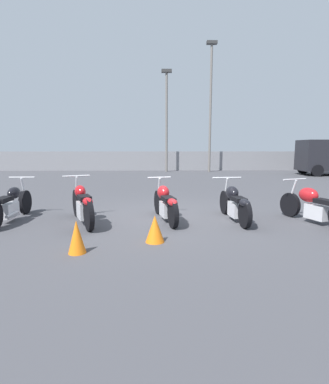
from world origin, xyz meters
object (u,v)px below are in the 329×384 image
(motorcycle_slot_0, at_px, (10,205))
(motorcycle_slot_2, at_px, (165,203))
(motorcycle_slot_3, at_px, (235,203))
(light_pole_right, at_px, (167,112))
(traffic_cone_near, at_px, (77,237))
(light_pole_left, at_px, (211,98))
(motorcycle_slot_1, at_px, (83,205))
(traffic_cone_far, at_px, (155,229))
(motorcycle_slot_4, at_px, (315,205))

(motorcycle_slot_0, height_order, motorcycle_slot_2, motorcycle_slot_0)
(motorcycle_slot_0, distance_m, motorcycle_slot_3, 5.23)
(light_pole_right, distance_m, traffic_cone_near, 17.11)
(light_pole_left, relative_size, light_pole_right, 1.25)
(motorcycle_slot_0, bearing_deg, light_pole_right, 72.91)
(light_pole_left, height_order, motorcycle_slot_3, light_pole_left)
(light_pole_right, xyz_separation_m, motorcycle_slot_3, (1.15, -14.42, -3.73))
(light_pole_right, height_order, motorcycle_slot_3, light_pole_right)
(motorcycle_slot_1, bearing_deg, traffic_cone_far, -64.52)
(motorcycle_slot_0, distance_m, motorcycle_slot_4, 6.98)
(motorcycle_slot_3, bearing_deg, motorcycle_slot_1, 178.43)
(motorcycle_slot_1, relative_size, traffic_cone_near, 3.63)
(motorcycle_slot_1, height_order, motorcycle_slot_4, motorcycle_slot_1)
(light_pole_left, bearing_deg, motorcycle_slot_1, -110.51)
(motorcycle_slot_1, distance_m, motorcycle_slot_3, 3.51)
(motorcycle_slot_2, bearing_deg, traffic_cone_near, -137.13)
(motorcycle_slot_3, bearing_deg, light_pole_left, 78.11)
(motorcycle_slot_4, bearing_deg, traffic_cone_near, -179.26)
(motorcycle_slot_2, relative_size, motorcycle_slot_4, 1.04)
(motorcycle_slot_2, bearing_deg, motorcycle_slot_3, -13.96)
(traffic_cone_near, bearing_deg, light_pole_right, 83.17)
(motorcycle_slot_3, xyz_separation_m, traffic_cone_near, (-3.13, -2.12, -0.14))
(motorcycle_slot_0, distance_m, traffic_cone_near, 3.01)
(motorcycle_slot_0, bearing_deg, motorcycle_slot_4, -4.10)
(light_pole_left, relative_size, motorcycle_slot_2, 4.33)
(light_pole_left, height_order, motorcycle_slot_0, light_pole_left)
(motorcycle_slot_2, xyz_separation_m, motorcycle_slot_3, (1.62, -0.04, -0.00))
(light_pole_left, distance_m, motorcycle_slot_0, 16.45)
(motorcycle_slot_1, relative_size, traffic_cone_far, 4.00)
(motorcycle_slot_1, relative_size, motorcycle_slot_4, 1.03)
(motorcycle_slot_4, xyz_separation_m, traffic_cone_near, (-4.87, -1.81, -0.14))
(traffic_cone_near, bearing_deg, motorcycle_slot_0, 134.23)
(motorcycle_slot_4, distance_m, traffic_cone_far, 3.83)
(motorcycle_slot_3, bearing_deg, motorcycle_slot_0, 175.21)
(motorcycle_slot_3, distance_m, traffic_cone_far, 2.44)
(motorcycle_slot_0, height_order, motorcycle_slot_1, motorcycle_slot_1)
(motorcycle_slot_3, height_order, traffic_cone_near, motorcycle_slot_3)
(motorcycle_slot_2, xyz_separation_m, traffic_cone_near, (-1.50, -2.17, -0.14))
(motorcycle_slot_2, height_order, motorcycle_slot_4, motorcycle_slot_2)
(light_pole_left, distance_m, motorcycle_slot_4, 15.18)
(light_pole_left, bearing_deg, motorcycle_slot_2, -103.84)
(motorcycle_slot_1, xyz_separation_m, motorcycle_slot_2, (1.88, 0.22, -0.01))
(light_pole_left, height_order, motorcycle_slot_2, light_pole_left)
(motorcycle_slot_3, xyz_separation_m, traffic_cone_far, (-1.86, -1.57, -0.17))
(motorcycle_slot_3, height_order, traffic_cone_far, motorcycle_slot_3)
(traffic_cone_near, distance_m, traffic_cone_far, 1.38)
(light_pole_left, xyz_separation_m, motorcycle_slot_2, (-3.47, -14.10, -4.63))
(light_pole_right, height_order, motorcycle_slot_2, light_pole_right)
(light_pole_left, relative_size, traffic_cone_near, 15.85)
(motorcycle_slot_0, height_order, traffic_cone_near, motorcycle_slot_0)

